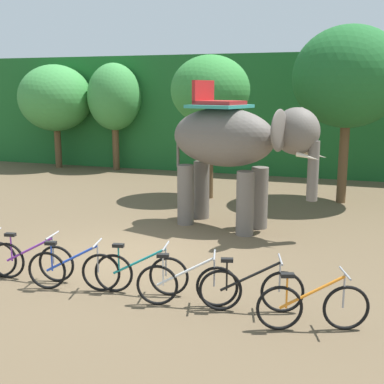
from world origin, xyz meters
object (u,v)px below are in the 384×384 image
tree_far_left (114,97)px  tree_far_right (210,91)px  bike_teal (141,273)px  bike_black (251,289)px  bike_purple (31,261)px  tree_center (55,98)px  elephant (234,144)px  bike_blue (74,270)px  bike_orange (313,306)px  bike_white (187,284)px  tree_center_right (348,77)px

tree_far_left → tree_far_right: 7.11m
bike_teal → bike_black: same height
bike_purple → tree_center: bearing=121.0°
bike_teal → tree_center: bearing=128.3°
tree_far_left → bike_teal: tree_far_left is taller
tree_far_right → elephant: (1.60, -3.29, -1.30)m
tree_center → bike_blue: bearing=-55.9°
tree_far_right → bike_black: 9.18m
tree_far_left → bike_teal: (6.70, -12.30, -2.80)m
tree_far_right → bike_orange: 9.85m
bike_blue → bike_orange: 4.21m
bike_white → bike_black: 1.07m
tree_far_left → bike_black: (8.70, -12.40, -2.80)m
tree_far_right → bike_black: size_ratio=2.77×
tree_center_right → bike_blue: bearing=-115.9°
bike_white → tree_center: bearing=130.4°
bike_purple → bike_orange: same height
elephant → bike_black: bearing=-72.9°
bike_orange → elephant: bearing=115.9°
tree_far_left → bike_white: bearing=-58.6°
tree_far_left → tree_center: bearing=-174.2°
elephant → tree_center: bearing=143.8°
tree_far_left → bike_black: tree_far_left is taller
tree_center → bike_purple: size_ratio=2.71×
elephant → bike_teal: elephant is taller
bike_purple → bike_black: bearing=-0.6°
bike_blue → bike_orange: same height
tree_far_right → bike_teal: size_ratio=2.73×
elephant → bike_white: elephant is taller
bike_orange → bike_teal: bearing=171.7°
bike_teal → bike_orange: (3.00, -0.44, 0.00)m
bike_white → bike_teal: bearing=166.5°
bike_black → bike_orange: same height
tree_center_right → bike_teal: 9.82m
bike_blue → bike_white: size_ratio=1.01×
tree_center → bike_teal: size_ratio=2.72×
elephant → bike_teal: 5.05m
tree_center → bike_purple: bearing=-59.0°
elephant → bike_white: 5.24m
bike_purple → bike_white: same height
elephant → bike_orange: (2.48, -5.11, -1.82)m
tree_center → tree_center_right: size_ratio=0.85×
tree_far_left → bike_white: (7.64, -12.53, -2.80)m
tree_far_right → tree_center_right: tree_center_right is taller
tree_center → tree_far_left: 2.80m
bike_blue → bike_orange: (4.21, -0.20, 0.00)m
tree_center_right → tree_far_left: bearing=159.5°
bike_white → bike_black: size_ratio=1.00×
bike_blue → bike_orange: bearing=-2.7°
bike_blue → bike_purple: bearing=169.9°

